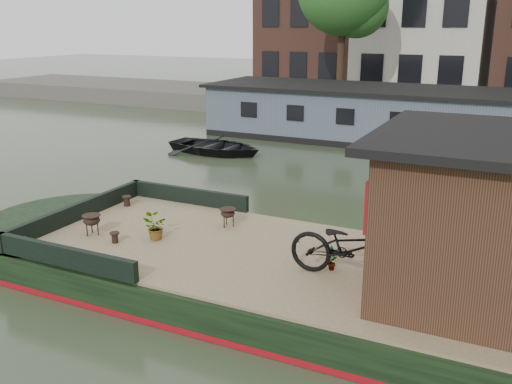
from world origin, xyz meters
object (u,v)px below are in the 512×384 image
at_px(potted_plant_a, 331,258).
at_px(dinghy, 216,143).
at_px(bicycle, 351,248).
at_px(brazier_front, 92,225).
at_px(brazier_rear, 228,218).

height_order(potted_plant_a, dinghy, potted_plant_a).
distance_m(bicycle, brazier_front, 5.03).
bearing_deg(brazier_rear, bicycle, -23.96).
relative_size(potted_plant_a, brazier_front, 1.02).
height_order(brazier_front, dinghy, brazier_front).
bearing_deg(bicycle, dinghy, 40.81).
bearing_deg(dinghy, brazier_rear, -143.95).
height_order(potted_plant_a, brazier_front, potted_plant_a).
bearing_deg(brazier_front, brazier_rear, 36.03).
xyz_separation_m(brazier_front, dinghy, (-2.87, 9.74, -0.47)).
relative_size(bicycle, brazier_front, 5.11).
xyz_separation_m(bicycle, potted_plant_a, (-0.38, 0.20, -0.33)).
bearing_deg(dinghy, potted_plant_a, -136.33).
xyz_separation_m(potted_plant_a, dinghy, (-7.50, 9.30, -0.48)).
relative_size(potted_plant_a, brazier_rear, 1.09).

